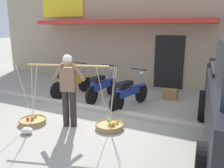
# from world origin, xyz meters

# --- Properties ---
(ground_plane) EXTENTS (90.00, 90.00, 0.00)m
(ground_plane) POSITION_xyz_m (0.00, 0.00, 0.00)
(ground_plane) COLOR #9E998C
(sidewalk_curb) EXTENTS (20.00, 0.24, 0.10)m
(sidewalk_curb) POSITION_xyz_m (0.00, 0.70, 0.05)
(sidewalk_curb) COLOR #BAB4A5
(sidewalk_curb) RESTS_ON ground
(fruit_vendor) EXTENTS (1.82, 0.62, 1.70)m
(fruit_vendor) POSITION_xyz_m (-0.32, -0.50, 0.98)
(fruit_vendor) COLOR #2D2823
(fruit_vendor) RESTS_ON ground
(fruit_basket_left_side) EXTENTS (0.67, 0.67, 1.45)m
(fruit_basket_left_side) POSITION_xyz_m (-1.22, -0.79, 0.07)
(fruit_basket_left_side) COLOR tan
(fruit_basket_left_side) RESTS_ON ground
(fruit_basket_right_side) EXTENTS (0.67, 0.67, 1.45)m
(fruit_basket_right_side) POSITION_xyz_m (0.59, -0.21, 0.08)
(fruit_basket_right_side) COLOR tan
(fruit_basket_right_side) RESTS_ON ground
(motorcycle_nearest_shop) EXTENTS (0.57, 1.80, 1.09)m
(motorcycle_nearest_shop) POSITION_xyz_m (-1.85, 1.65, 0.45)
(motorcycle_nearest_shop) COLOR black
(motorcycle_nearest_shop) RESTS_ON ground
(motorcycle_second_in_row) EXTENTS (0.54, 1.82, 1.09)m
(motorcycle_second_in_row) POSITION_xyz_m (-0.67, 1.68, 0.45)
(motorcycle_second_in_row) COLOR black
(motorcycle_second_in_row) RESTS_ON ground
(motorcycle_third_in_row) EXTENTS (0.60, 1.79, 1.09)m
(motorcycle_third_in_row) POSITION_xyz_m (0.41, 1.37, 0.45)
(motorcycle_third_in_row) COLOR black
(motorcycle_third_in_row) RESTS_ON ground
(storefront_building) EXTENTS (13.00, 6.00, 4.20)m
(storefront_building) POSITION_xyz_m (-1.11, 6.68, 2.10)
(storefront_building) COLOR tan
(storefront_building) RESTS_ON ground
(plastic_litter_bag) EXTENTS (0.28, 0.22, 0.14)m
(plastic_litter_bag) POSITION_xyz_m (-0.91, -1.27, 0.07)
(plastic_litter_bag) COLOR silver
(plastic_litter_bag) RESTS_ON ground
(wooden_crate) EXTENTS (0.44, 0.36, 0.32)m
(wooden_crate) POSITION_xyz_m (1.28, 2.76, 0.16)
(wooden_crate) COLOR olive
(wooden_crate) RESTS_ON ground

